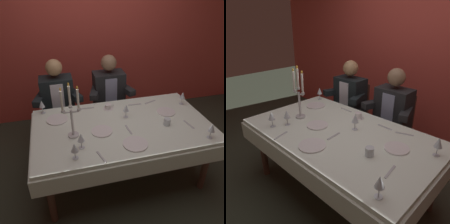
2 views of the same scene
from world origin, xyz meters
The scene contains 24 objects.
ground_plane centered at (0.00, 0.00, 0.00)m, with size 12.00×12.00×0.00m, color #333A2C.
back_wall centered at (0.00, 1.66, 1.35)m, with size 6.00×0.12×2.70m, color #C94239.
dining_table centered at (0.00, 0.00, 0.62)m, with size 1.94×1.14×0.74m.
candelabra centered at (-0.54, -0.07, 0.98)m, with size 0.19×0.11×0.58m.
dinner_plate_0 centered at (0.02, -0.36, 0.75)m, with size 0.24×0.24×0.01m, color white.
dinner_plate_1 centered at (-0.68, 0.27, 0.75)m, with size 0.23×0.23×0.01m, color white.
dinner_plate_2 centered at (0.57, 0.11, 0.75)m, with size 0.21×0.21×0.01m, color white.
dinner_plate_3 centered at (-0.25, -0.08, 0.75)m, with size 0.22×0.22×0.01m, color white.
wine_glass_0 centered at (-0.83, 0.47, 0.85)m, with size 0.07×0.07×0.16m.
wine_glass_1 centered at (0.77, -0.45, 0.85)m, with size 0.07×0.07×0.16m.
wine_glass_2 centered at (0.08, 0.14, 0.86)m, with size 0.07×0.07×0.16m.
wine_glass_3 centered at (-0.56, -0.41, 0.86)m, with size 0.07×0.07×0.16m.
wine_glass_4 centered at (0.85, 0.26, 0.85)m, with size 0.07×0.07×0.16m.
wine_glass_5 centered at (-0.49, -0.28, 0.85)m, with size 0.07×0.07×0.16m.
water_tumbler_0 centered at (0.46, -0.13, 0.78)m, with size 0.07×0.07×0.08m, color silver.
coffee_cup_0 centered at (-0.07, 0.37, 0.77)m, with size 0.13×0.12×0.06m.
spoon_0 centered at (-0.33, -0.45, 0.74)m, with size 0.17×0.02×0.01m, color #B7B7BC.
spoon_1 centered at (0.69, -0.19, 0.74)m, with size 0.17×0.02×0.01m, color #B7B7BC.
fork_2 centered at (0.49, 0.40, 0.74)m, with size 0.17×0.02×0.01m, color #B7B7BC.
fork_3 centered at (0.03, -0.11, 0.74)m, with size 0.17×0.02×0.01m, color #B7B7BC.
spoon_4 centered at (0.27, 0.38, 0.74)m, with size 0.17×0.02×0.01m, color #B7B7BC.
fork_5 centered at (-0.32, 0.44, 0.74)m, with size 0.17×0.02×0.01m, color #B7B7BC.
seated_diner_0 centered at (-0.64, 0.89, 0.74)m, with size 0.63×0.48×1.24m.
seated_diner_1 centered at (0.07, 0.89, 0.74)m, with size 0.63×0.48×1.24m.
Camera 1 is at (-0.65, -2.02, 2.16)m, focal length 37.67 mm.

